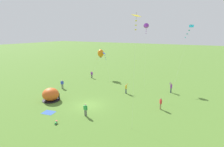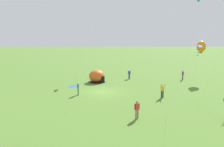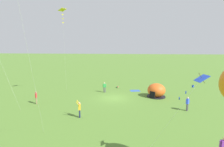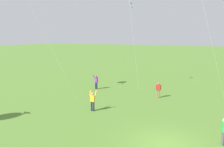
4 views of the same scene
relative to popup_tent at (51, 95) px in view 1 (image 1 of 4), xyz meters
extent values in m
plane|color=#517A2D|center=(6.50, 1.39, -1.00)|extent=(300.00, 300.00, 0.00)
ellipsoid|color=#D8591E|center=(0.00, -0.01, 0.05)|extent=(2.70, 2.60, 2.10)
cylinder|color=black|center=(0.00, -0.01, -0.95)|extent=(2.81, 2.81, 0.10)
cube|color=black|center=(0.70, 1.05, -0.45)|extent=(0.73, 0.54, 1.10)
cube|color=#3359A5|center=(3.16, -3.38, -0.99)|extent=(1.91, 1.59, 0.01)
cylinder|color=green|center=(6.43, -5.16, -0.83)|extent=(0.35, 0.39, 0.22)
sphere|color=tan|center=(6.31, -4.94, -0.80)|extent=(0.19, 0.19, 0.19)
cylinder|color=#D83F3F|center=(6.31, -4.94, -0.71)|extent=(0.24, 0.24, 0.06)
cylinder|color=tan|center=(6.29, -5.11, -0.91)|extent=(0.07, 0.07, 0.17)
cylinder|color=tan|center=(6.46, -5.01, -0.91)|extent=(0.07, 0.07, 0.17)
cylinder|color=navy|center=(6.42, -5.31, -0.93)|extent=(0.09, 0.09, 0.13)
cylinder|color=navy|center=(6.56, -5.23, -0.93)|extent=(0.09, 0.09, 0.13)
cylinder|color=#4C4C51|center=(-2.33, 15.00, -0.56)|extent=(0.15, 0.15, 0.88)
cylinder|color=#4C4C51|center=(-2.53, 15.00, -0.56)|extent=(0.15, 0.15, 0.88)
cube|color=purple|center=(-2.43, 15.00, 0.18)|extent=(0.39, 0.25, 0.60)
sphere|color=tan|center=(-2.43, 15.00, 0.61)|extent=(0.22, 0.22, 0.22)
cylinder|color=purple|center=(-2.18, 15.01, 0.18)|extent=(0.09, 0.09, 0.58)
cylinder|color=purple|center=(-2.68, 15.00, 0.18)|extent=(0.09, 0.09, 0.58)
cylinder|color=#4C4C51|center=(-2.99, 5.52, -0.56)|extent=(0.15, 0.15, 0.88)
cylinder|color=#4C4C51|center=(-2.85, 5.65, -0.56)|extent=(0.15, 0.15, 0.88)
cube|color=blue|center=(-2.92, 5.59, 0.18)|extent=(0.44, 0.44, 0.60)
sphere|color=beige|center=(-2.92, 5.59, 0.61)|extent=(0.22, 0.22, 0.22)
cylinder|color=blue|center=(-3.10, 5.41, 0.18)|extent=(0.09, 0.09, 0.58)
cylinder|color=blue|center=(-2.74, 5.76, 0.18)|extent=(0.09, 0.09, 0.58)
cylinder|color=#8C7251|center=(16.52, 5.27, -0.56)|extent=(0.15, 0.15, 0.88)
cylinder|color=#8C7251|center=(16.62, 5.10, -0.56)|extent=(0.15, 0.15, 0.88)
cube|color=red|center=(16.57, 5.18, 0.18)|extent=(0.40, 0.45, 0.60)
sphere|color=#9E7051|center=(16.57, 5.18, 0.61)|extent=(0.22, 0.22, 0.22)
cylinder|color=red|center=(16.44, 5.40, 0.18)|extent=(0.09, 0.09, 0.58)
cylinder|color=red|center=(16.69, 4.97, 0.18)|extent=(0.09, 0.09, 0.58)
cylinder|color=#4C4C51|center=(8.41, -1.67, -0.56)|extent=(0.15, 0.15, 0.88)
cylinder|color=#4C4C51|center=(8.21, -1.70, -0.56)|extent=(0.15, 0.15, 0.88)
cube|color=green|center=(8.31, -1.69, 0.18)|extent=(0.41, 0.30, 0.60)
sphere|color=beige|center=(8.31, -1.69, 0.61)|extent=(0.22, 0.22, 0.22)
cylinder|color=green|center=(8.56, -1.65, 0.18)|extent=(0.09, 0.09, 0.58)
cylinder|color=green|center=(8.06, -1.73, 0.18)|extent=(0.09, 0.09, 0.58)
cylinder|color=#1E2347|center=(16.51, 13.29, -0.56)|extent=(0.15, 0.15, 0.88)
cylinder|color=#1E2347|center=(16.53, 13.49, -0.56)|extent=(0.15, 0.15, 0.88)
cube|color=purple|center=(16.52, 13.39, 0.18)|extent=(0.28, 0.40, 0.60)
sphere|color=brown|center=(16.52, 13.39, 0.61)|extent=(0.22, 0.22, 0.22)
cylinder|color=purple|center=(16.34, 13.15, 0.65)|extent=(0.38, 0.11, 0.50)
cylinder|color=purple|center=(16.40, 13.67, 0.65)|extent=(0.39, 0.19, 0.50)
cylinder|color=#1E2347|center=(9.38, 9.08, -0.56)|extent=(0.15, 0.15, 0.88)
cylinder|color=#1E2347|center=(9.42, 8.88, -0.56)|extent=(0.15, 0.15, 0.88)
cube|color=gold|center=(9.40, 8.98, 0.18)|extent=(0.32, 0.42, 0.60)
sphere|color=tan|center=(9.40, 8.98, 0.61)|extent=(0.22, 0.22, 0.22)
cylinder|color=gold|center=(9.49, 9.27, 0.65)|extent=(0.38, 0.23, 0.50)
cylinder|color=gold|center=(9.60, 8.75, 0.65)|extent=(0.38, 0.11, 0.50)
cylinder|color=silver|center=(18.18, 8.95, 4.91)|extent=(2.02, 2.53, 11.80)
cylinder|color=brown|center=(17.17, 7.70, -0.97)|extent=(0.03, 0.03, 0.06)
cube|color=teal|center=(19.18, 10.21, 10.81)|extent=(0.70, 0.62, 0.39)
cylinder|color=#332314|center=(19.18, 10.21, 10.82)|extent=(0.23, 0.28, 0.50)
cube|color=teal|center=(18.95, 9.93, 10.19)|extent=(0.20, 0.15, 0.12)
cube|color=teal|center=(18.76, 9.69, 9.67)|extent=(0.20, 0.15, 0.12)
cube|color=teal|center=(18.57, 9.45, 9.14)|extent=(0.15, 0.20, 0.12)
cylinder|color=silver|center=(10.65, 15.46, 5.04)|extent=(1.96, 5.66, 12.08)
cylinder|color=brown|center=(11.63, 12.64, -0.97)|extent=(0.03, 0.03, 0.06)
cone|color=purple|center=(9.67, 18.29, 11.08)|extent=(1.49, 1.61, 1.41)
cube|color=purple|center=(9.81, 17.89, 10.56)|extent=(0.21, 0.13, 0.12)
cube|color=purple|center=(9.93, 17.56, 10.12)|extent=(0.19, 0.17, 0.12)
cube|color=purple|center=(10.04, 17.23, 9.68)|extent=(0.21, 0.12, 0.12)
cylinder|color=silver|center=(-2.00, 16.25, 1.95)|extent=(1.34, 2.51, 5.89)
cylinder|color=brown|center=(-2.66, 15.00, -0.97)|extent=(0.03, 0.03, 0.06)
ellipsoid|color=orange|center=(-1.34, 17.49, 4.89)|extent=(1.49, 1.49, 1.87)
cube|color=brown|center=(-1.34, 17.49, 3.96)|extent=(0.37, 0.37, 0.27)
cube|color=orange|center=(-1.53, 17.13, 4.37)|extent=(0.19, 0.18, 0.12)
cube|color=orange|center=(-1.70, 16.82, 3.92)|extent=(0.19, 0.18, 0.12)
cube|color=orange|center=(-1.86, 16.51, 3.48)|extent=(0.21, 0.10, 0.12)
cylinder|color=silver|center=(14.35, 0.04, 5.42)|extent=(1.22, 3.47, 12.84)
cylinder|color=brown|center=(14.95, -1.69, -0.97)|extent=(0.03, 0.03, 0.06)
cube|color=yellow|center=(13.74, 1.77, 11.84)|extent=(1.19, 1.21, 0.31)
cylinder|color=#332314|center=(13.74, 1.77, 11.85)|extent=(0.11, 0.27, 0.80)
cube|color=yellow|center=(13.87, 1.42, 11.23)|extent=(0.21, 0.14, 0.12)
cube|color=yellow|center=(13.97, 1.12, 10.71)|extent=(0.20, 0.07, 0.12)
cube|color=yellow|center=(14.07, 0.83, 10.19)|extent=(0.21, 0.12, 0.12)
cylinder|color=silver|center=(1.40, 15.85, 2.00)|extent=(2.75, 1.90, 6.00)
cylinder|color=brown|center=(2.77, 14.90, -0.97)|extent=(0.03, 0.03, 0.06)
cube|color=blue|center=(0.03, 16.80, 5.00)|extent=(0.68, 0.75, 0.37)
cylinder|color=#332314|center=(0.03, 16.80, 5.01)|extent=(0.30, 0.22, 0.55)
cube|color=blue|center=(0.38, 16.56, 4.50)|extent=(0.17, 0.20, 0.12)
cube|color=blue|center=(0.67, 16.35, 4.07)|extent=(0.12, 0.21, 0.12)
cube|color=blue|center=(0.97, 16.15, 3.64)|extent=(0.12, 0.21, 0.12)
camera|label=1|loc=(21.68, -18.79, 9.91)|focal=28.00mm
camera|label=2|loc=(35.78, 3.31, 6.42)|focal=35.00mm
camera|label=3|loc=(3.85, 26.63, 6.74)|focal=28.00mm
camera|label=4|loc=(-6.19, -2.05, 5.72)|focal=35.00mm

